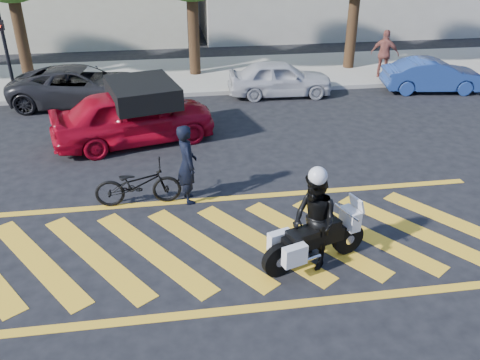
{
  "coord_description": "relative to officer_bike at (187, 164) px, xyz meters",
  "views": [
    {
      "loc": [
        -1.2,
        -8.43,
        6.0
      ],
      "look_at": [
        0.18,
        0.82,
        1.05
      ],
      "focal_mm": 38.0,
      "sensor_mm": 36.0,
      "label": 1
    }
  ],
  "objects": [
    {
      "name": "ground",
      "position": [
        0.86,
        -1.97,
        -0.94
      ],
      "size": [
        90.0,
        90.0,
        0.0
      ],
      "primitive_type": "plane",
      "color": "black",
      "rests_on": "ground"
    },
    {
      "name": "sidewalk",
      "position": [
        0.86,
        10.03,
        -0.86
      ],
      "size": [
        60.0,
        5.0,
        0.15
      ],
      "primitive_type": "cube",
      "color": "#9E998E",
      "rests_on": "ground"
    },
    {
      "name": "crosswalk",
      "position": [
        0.82,
        -1.97,
        -0.94
      ],
      "size": [
        12.33,
        4.0,
        0.01
      ],
      "color": "yellow",
      "rests_on": "ground"
    },
    {
      "name": "signal_pole",
      "position": [
        -5.64,
        7.77,
        0.98
      ],
      "size": [
        0.28,
        0.43,
        3.2
      ],
      "color": "black",
      "rests_on": "ground"
    },
    {
      "name": "officer_bike",
      "position": [
        0.0,
        0.0,
        0.0
      ],
      "size": [
        0.56,
        0.75,
        1.88
      ],
      "primitive_type": "imported",
      "rotation": [
        0.0,
        0.0,
        1.74
      ],
      "color": "black",
      "rests_on": "ground"
    },
    {
      "name": "bicycle",
      "position": [
        -1.14,
        -0.0,
        -0.43
      ],
      "size": [
        1.96,
        0.72,
        1.02
      ],
      "primitive_type": "imported",
      "rotation": [
        0.0,
        0.0,
        1.59
      ],
      "color": "black",
      "rests_on": "ground"
    },
    {
      "name": "police_motorcycle",
      "position": [
        2.2,
        -2.79,
        -0.4
      ],
      "size": [
        2.17,
        1.09,
        0.99
      ],
      "rotation": [
        0.0,
        0.0,
        0.33
      ],
      "color": "black",
      "rests_on": "ground"
    },
    {
      "name": "officer_moto",
      "position": [
        2.18,
        -2.78,
        0.01
      ],
      "size": [
        0.98,
        1.11,
        1.91
      ],
      "primitive_type": "imported",
      "rotation": [
        0.0,
        0.0,
        -1.25
      ],
      "color": "black",
      "rests_on": "ground"
    },
    {
      "name": "red_convertible",
      "position": [
        -1.34,
        3.67,
        -0.15
      ],
      "size": [
        4.95,
        2.94,
        1.58
      ],
      "primitive_type": "imported",
      "rotation": [
        0.0,
        0.0,
        1.82
      ],
      "color": "#AD071C",
      "rests_on": "ground"
    },
    {
      "name": "parked_mid_left",
      "position": [
        -3.24,
        7.23,
        -0.27
      ],
      "size": [
        5.02,
        2.76,
        1.33
      ],
      "primitive_type": "imported",
      "rotation": [
        0.0,
        0.0,
        1.45
      ],
      "color": "black",
      "rests_on": "ground"
    },
    {
      "name": "parked_mid_right",
      "position": [
        3.76,
        7.23,
        -0.3
      ],
      "size": [
        3.83,
        1.68,
        1.28
      ],
      "primitive_type": "imported",
      "rotation": [
        0.0,
        0.0,
        1.53
      ],
      "color": "#BBBBC0",
      "rests_on": "ground"
    },
    {
      "name": "parked_right",
      "position": [
        9.5,
        6.86,
        -0.34
      ],
      "size": [
        3.78,
        1.76,
        1.2
      ],
      "primitive_type": "imported",
      "rotation": [
        0.0,
        0.0,
        1.43
      ],
      "color": "navy",
      "rests_on": "ground"
    },
    {
      "name": "pedestrian_right",
      "position": [
        8.21,
        8.42,
        0.13
      ],
      "size": [
        1.16,
        0.95,
        1.84
      ],
      "primitive_type": "imported",
      "rotation": [
        0.0,
        0.0,
        2.59
      ],
      "color": "#944F43",
      "rests_on": "sidewalk"
    }
  ]
}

